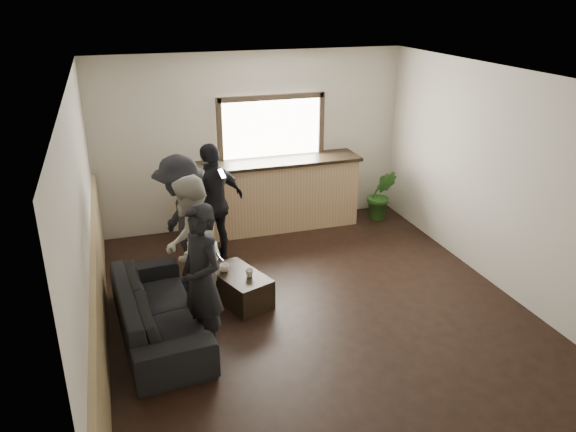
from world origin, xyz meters
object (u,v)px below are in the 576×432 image
object	(u,v)px
potted_plant	(381,195)
person_d	(214,203)
bar_counter	(276,190)
person_b	(191,249)
person_a	(202,280)
cup_a	(224,268)
coffee_table	(240,287)
person_c	(182,224)
sofa	(158,310)
cup_b	(249,273)

from	to	relation	value
potted_plant	person_d	xyz separation A→B (m)	(-2.97, -0.68, 0.43)
potted_plant	bar_counter	bearing A→B (deg)	173.23
potted_plant	person_b	size ratio (longest dim) A/B	0.50
potted_plant	person_a	world-z (taller)	person_a
cup_a	person_d	world-z (taller)	person_d
coffee_table	cup_a	world-z (taller)	cup_a
coffee_table	cup_a	xyz separation A→B (m)	(-0.16, 0.12, 0.24)
person_c	person_d	bearing A→B (deg)	134.89
bar_counter	person_b	bearing A→B (deg)	-126.87
potted_plant	person_c	world-z (taller)	person_c
cup_a	person_b	distance (m)	0.66
sofa	cup_b	bearing A→B (deg)	-78.83
cup_a	potted_plant	world-z (taller)	potted_plant
cup_b	person_c	world-z (taller)	person_c
sofa	person_b	xyz separation A→B (m)	(0.45, 0.29, 0.56)
person_b	bar_counter	bearing A→B (deg)	162.37
person_d	cup_a	bearing A→B (deg)	58.02
sofa	person_a	xyz separation A→B (m)	(0.45, -0.43, 0.52)
cup_b	potted_plant	xyz separation A→B (m)	(2.81, 2.05, 0.01)
cup_a	person_d	bearing A→B (deg)	84.79
coffee_table	person_a	bearing A→B (deg)	-124.31
coffee_table	person_c	world-z (taller)	person_c
person_b	person_d	xyz separation A→B (m)	(0.53, 1.40, -0.00)
cup_a	person_b	world-z (taller)	person_b
potted_plant	person_c	size ratio (longest dim) A/B	0.49
potted_plant	person_b	distance (m)	4.09
coffee_table	potted_plant	bearing A→B (deg)	33.67
bar_counter	person_b	world-z (taller)	bar_counter
cup_a	cup_b	xyz separation A→B (m)	(0.27, -0.23, -0.00)
cup_b	person_a	bearing A→B (deg)	-132.64
person_c	cup_b	bearing A→B (deg)	37.75
sofa	person_a	world-z (taller)	person_a
cup_b	person_b	distance (m)	0.82
potted_plant	person_a	size ratio (longest dim) A/B	0.52
cup_b	person_a	xyz separation A→B (m)	(-0.69, -0.75, 0.40)
bar_counter	cup_b	xyz separation A→B (m)	(-1.02, -2.26, -0.21)
cup_a	coffee_table	bearing A→B (deg)	-36.55
cup_a	potted_plant	xyz separation A→B (m)	(3.08, 1.82, 0.01)
potted_plant	person_c	xyz separation A→B (m)	(-3.50, -1.33, 0.45)
person_a	person_b	size ratio (longest dim) A/B	0.96
bar_counter	sofa	xyz separation A→B (m)	(-2.16, -2.58, -0.33)
potted_plant	cup_a	bearing A→B (deg)	-149.32
coffee_table	person_b	size ratio (longest dim) A/B	0.49
sofa	cup_a	size ratio (longest dim) A/B	16.97
sofa	potted_plant	world-z (taller)	potted_plant
cup_b	person_b	xyz separation A→B (m)	(-0.69, -0.02, 0.44)
cup_a	cup_b	distance (m)	0.35
person_a	person_d	distance (m)	2.19
potted_plant	person_c	distance (m)	3.77
bar_counter	cup_a	world-z (taller)	bar_counter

